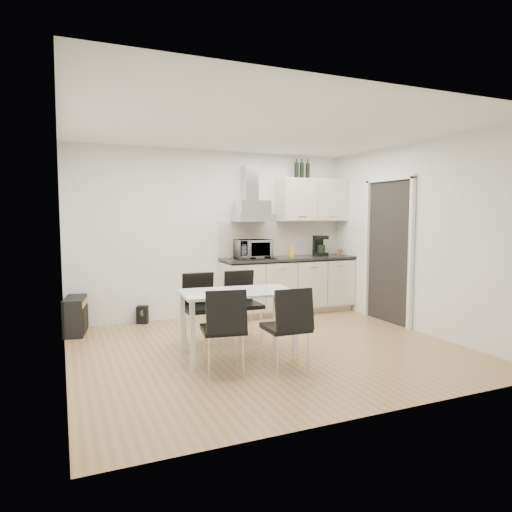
{
  "coord_description": "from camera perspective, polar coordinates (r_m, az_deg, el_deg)",
  "views": [
    {
      "loc": [
        -2.26,
        -4.87,
        1.6
      ],
      "look_at": [
        -0.05,
        0.26,
        1.1
      ],
      "focal_mm": 32.0,
      "sensor_mm": 36.0,
      "label": 1
    }
  ],
  "objects": [
    {
      "name": "floor_speaker",
      "position": [
        7.01,
        -14.01,
        -7.14
      ],
      "size": [
        0.2,
        0.19,
        0.26
      ],
      "primitive_type": "cube",
      "rotation": [
        0.0,
        0.0,
        -0.4
      ],
      "color": "black",
      "rests_on": "ground"
    },
    {
      "name": "chair_far_right",
      "position": [
        5.87,
        -1.53,
        -6.29
      ],
      "size": [
        0.45,
        0.51,
        0.88
      ],
      "primitive_type": null,
      "rotation": [
        0.0,
        0.0,
        3.12
      ],
      "color": "black",
      "rests_on": "ground"
    },
    {
      "name": "wall_left",
      "position": [
        4.88,
        -23.18,
        1.17
      ],
      "size": [
        0.1,
        4.0,
        2.6
      ],
      "primitive_type": "cube",
      "color": "white",
      "rests_on": "ground"
    },
    {
      "name": "doorway",
      "position": [
        7.04,
        16.15,
        0.45
      ],
      "size": [
        0.08,
        1.04,
        2.1
      ],
      "primitive_type": "cube",
      "color": "white",
      "rests_on": "ground"
    },
    {
      "name": "chair_near_right",
      "position": [
        4.75,
        3.73,
        -9.03
      ],
      "size": [
        0.45,
        0.51,
        0.88
      ],
      "primitive_type": null,
      "rotation": [
        0.0,
        0.0,
        -0.03
      ],
      "color": "black",
      "rests_on": "ground"
    },
    {
      "name": "ground",
      "position": [
        5.6,
        1.53,
        -11.48
      ],
      "size": [
        4.5,
        4.5,
        0.0
      ],
      "primitive_type": "plane",
      "color": "tan",
      "rests_on": "ground"
    },
    {
      "name": "dining_table",
      "position": [
        5.17,
        -2.31,
        -5.41
      ],
      "size": [
        1.31,
        0.82,
        0.75
      ],
      "rotation": [
        0.0,
        0.0,
        -0.08
      ],
      "color": "white",
      "rests_on": "ground"
    },
    {
      "name": "wall_right",
      "position": [
        6.64,
        19.48,
        2.24
      ],
      "size": [
        0.1,
        4.0,
        2.6
      ],
      "primitive_type": "cube",
      "color": "white",
      "rests_on": "ground"
    },
    {
      "name": "kitchenette",
      "position": [
        7.49,
        4.19,
        -0.78
      ],
      "size": [
        2.22,
        0.64,
        2.52
      ],
      "color": "beige",
      "rests_on": "ground"
    },
    {
      "name": "guitar_amp",
      "position": [
        6.66,
        -21.65,
        -6.94
      ],
      "size": [
        0.35,
        0.63,
        0.5
      ],
      "rotation": [
        0.0,
        0.0,
        -0.17
      ],
      "color": "black",
      "rests_on": "ground"
    },
    {
      "name": "wall_back",
      "position": [
        7.24,
        -5.12,
        2.74
      ],
      "size": [
        4.5,
        0.1,
        2.6
      ],
      "primitive_type": "cube",
      "color": "white",
      "rests_on": "ground"
    },
    {
      "name": "chair_near_left",
      "position": [
        4.68,
        -4.15,
        -9.25
      ],
      "size": [
        0.51,
        0.56,
        0.88
      ],
      "primitive_type": null,
      "rotation": [
        0.0,
        0.0,
        -0.15
      ],
      "color": "black",
      "rests_on": "ground"
    },
    {
      "name": "ceiling",
      "position": [
        5.46,
        1.6,
        15.67
      ],
      "size": [
        4.5,
        4.5,
        0.0
      ],
      "primitive_type": "plane",
      "color": "white",
      "rests_on": "wall_back"
    },
    {
      "name": "chair_far_left",
      "position": [
        5.68,
        -6.78,
        -6.7
      ],
      "size": [
        0.46,
        0.51,
        0.88
      ],
      "primitive_type": null,
      "rotation": [
        0.0,
        0.0,
        3.11
      ],
      "color": "black",
      "rests_on": "ground"
    },
    {
      "name": "wall_front",
      "position": [
        3.66,
        14.84,
        0.22
      ],
      "size": [
        4.5,
        0.1,
        2.6
      ],
      "primitive_type": "cube",
      "color": "white",
      "rests_on": "ground"
    }
  ]
}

